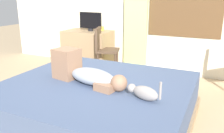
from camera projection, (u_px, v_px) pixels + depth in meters
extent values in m
plane|color=tan|center=(87.00, 124.00, 2.71)|extent=(16.00, 16.00, 0.00)
cube|color=#997A56|center=(97.00, 117.00, 2.73)|extent=(2.04, 1.86, 0.14)
cube|color=#425170|center=(96.00, 98.00, 2.66)|extent=(1.98, 1.80, 0.34)
ellipsoid|color=#8C939E|center=(92.00, 77.00, 2.57)|extent=(0.60, 0.35, 0.17)
sphere|color=#8C664C|center=(119.00, 83.00, 2.38)|extent=(0.17, 0.17, 0.17)
cube|color=#8C664C|center=(67.00, 63.00, 2.75)|extent=(0.30, 0.28, 0.34)
cube|color=#8C664C|center=(109.00, 85.00, 2.46)|extent=(0.25, 0.31, 0.08)
ellipsoid|color=gray|center=(145.00, 93.00, 2.19)|extent=(0.28, 0.18, 0.13)
sphere|color=gray|center=(132.00, 88.00, 2.28)|extent=(0.08, 0.08, 0.08)
cylinder|color=gray|center=(160.00, 91.00, 2.08)|extent=(0.03, 0.03, 0.16)
cube|color=#997A56|center=(88.00, 50.00, 4.70)|extent=(0.90, 0.56, 0.74)
cylinder|color=black|center=(91.00, 30.00, 4.56)|extent=(0.10, 0.10, 0.05)
cube|color=black|center=(90.00, 20.00, 4.51)|extent=(0.48, 0.08, 0.30)
cylinder|color=gold|center=(102.00, 28.00, 4.60)|extent=(0.08, 0.08, 0.08)
cylinder|color=#4C3828|center=(117.00, 62.00, 4.42)|extent=(0.04, 0.04, 0.44)
cylinder|color=#4C3828|center=(115.00, 66.00, 4.13)|extent=(0.04, 0.04, 0.44)
cylinder|color=#4C3828|center=(101.00, 61.00, 4.46)|extent=(0.04, 0.04, 0.44)
cylinder|color=#4C3828|center=(98.00, 66.00, 4.17)|extent=(0.04, 0.04, 0.44)
cube|color=#4C3828|center=(108.00, 51.00, 4.22)|extent=(0.48, 0.48, 0.04)
cube|color=#4C3828|center=(98.00, 38.00, 4.19)|extent=(0.15, 0.37, 0.38)
cube|color=#ADCC75|center=(136.00, 8.00, 4.36)|extent=(0.44, 0.06, 2.35)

